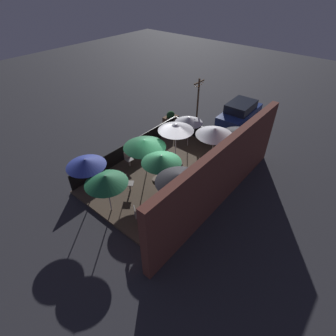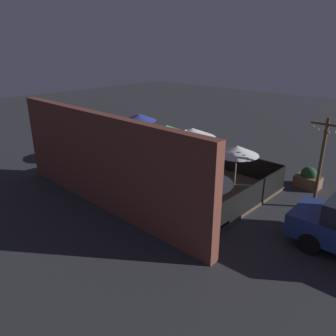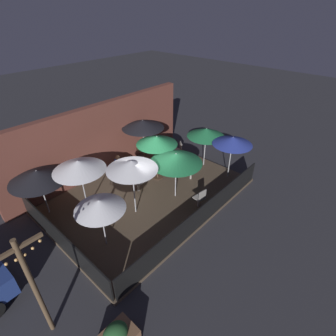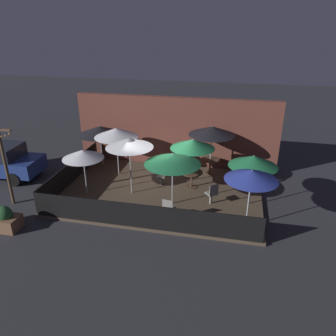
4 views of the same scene
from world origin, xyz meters
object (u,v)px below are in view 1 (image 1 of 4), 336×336
(patio_chair_1, at_px, (129,158))
(patio_umbrella_5, at_px, (106,179))
(patio_chair_3, at_px, (138,214))
(parked_car_0, at_px, (240,113))
(patio_umbrella_8, at_px, (241,133))
(patio_umbrella_7, at_px, (86,163))
(patio_umbrella_0, at_px, (180,178))
(patio_chair_2, at_px, (128,183))
(dining_table_0, at_px, (179,205))
(light_post, at_px, (198,100))
(patio_chair_0, at_px, (178,169))
(dining_table_1, at_px, (162,182))
(patio_umbrella_2, at_px, (215,132))
(patron_0, at_px, (201,185))
(planter_box, at_px, (171,118))
(patio_umbrella_1, at_px, (161,159))
(patio_umbrella_4, at_px, (145,143))
(patio_umbrella_3, at_px, (176,127))
(patio_umbrella_6, at_px, (189,120))

(patio_chair_1, bearing_deg, patio_umbrella_5, -48.80)
(patio_chair_3, bearing_deg, parked_car_0, 41.11)
(patio_umbrella_8, relative_size, patio_chair_3, 2.38)
(patio_umbrella_7, xyz_separation_m, patio_chair_3, (-0.18, 3.05, -1.48))
(patio_chair_1, distance_m, patio_chair_3, 4.30)
(patio_umbrella_0, xyz_separation_m, patio_chair_2, (0.37, -2.97, -1.67))
(dining_table_0, bearing_deg, patio_chair_2, -82.92)
(patio_umbrella_8, distance_m, patio_chair_2, 6.71)
(light_post, bearing_deg, patio_umbrella_8, 63.79)
(light_post, bearing_deg, patio_chair_0, 25.80)
(patio_umbrella_8, xyz_separation_m, dining_table_1, (4.87, -1.56, -1.25))
(patio_umbrella_2, height_order, patron_0, patio_umbrella_2)
(planter_box, bearing_deg, patron_0, 50.53)
(patio_umbrella_1, distance_m, dining_table_1, 1.45)
(dining_table_0, bearing_deg, patio_chair_3, -35.56)
(patio_umbrella_0, relative_size, patio_umbrella_5, 1.13)
(patio_chair_2, bearing_deg, patio_umbrella_4, 62.44)
(patio_umbrella_4, bearing_deg, patio_umbrella_2, 144.32)
(planter_box, xyz_separation_m, parked_car_0, (-3.17, 3.87, 0.46))
(patio_umbrella_7, distance_m, patio_chair_1, 3.20)
(patio_umbrella_2, distance_m, planter_box, 5.94)
(patio_umbrella_5, distance_m, patio_chair_2, 2.05)
(patio_umbrella_4, bearing_deg, patio_umbrella_1, 71.53)
(parked_car_0, bearing_deg, dining_table_0, 10.76)
(patio_umbrella_0, distance_m, dining_table_1, 2.36)
(patio_chair_3, height_order, patron_0, patron_0)
(patio_umbrella_7, distance_m, patio_umbrella_8, 8.34)
(patio_umbrella_1, xyz_separation_m, patio_umbrella_4, (-0.54, -1.62, -0.08))
(patio_chair_0, bearing_deg, patio_chair_1, -73.97)
(patio_umbrella_3, xyz_separation_m, patio_chair_2, (3.47, -0.26, -1.78))
(patio_umbrella_6, relative_size, patio_chair_0, 2.21)
(patron_0, height_order, planter_box, patron_0)
(patio_umbrella_6, distance_m, patio_chair_3, 6.96)
(patio_umbrella_2, distance_m, patio_umbrella_3, 2.09)
(patio_chair_0, height_order, patio_chair_2, patio_chair_2)
(patio_umbrella_0, height_order, patio_chair_0, patio_umbrella_0)
(patio_umbrella_2, xyz_separation_m, patron_0, (2.47, 0.93, -1.60))
(patio_chair_2, relative_size, patron_0, 0.81)
(patio_umbrella_4, height_order, patio_umbrella_6, patio_umbrella_4)
(patio_chair_2, bearing_deg, patio_umbrella_3, 48.38)
(patio_umbrella_1, height_order, patio_umbrella_2, patio_umbrella_2)
(patio_umbrella_0, relative_size, dining_table_0, 2.72)
(patio_umbrella_7, relative_size, patio_chair_3, 2.37)
(patio_chair_0, relative_size, patio_chair_2, 0.99)
(patio_umbrella_8, distance_m, dining_table_1, 5.27)
(patio_umbrella_3, relative_size, dining_table_1, 2.55)
(patio_umbrella_3, distance_m, patio_chair_3, 5.23)
(patio_umbrella_1, bearing_deg, patio_umbrella_3, -155.97)
(light_post, bearing_deg, patio_umbrella_4, 10.31)
(patio_umbrella_6, distance_m, patio_umbrella_7, 6.76)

